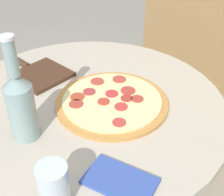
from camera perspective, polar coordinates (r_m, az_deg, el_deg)
name	(u,v)px	position (r m, az deg, el deg)	size (l,w,h in m)	color
table	(89,146)	(1.02, -4.26, -8.83)	(0.81, 0.81, 0.69)	#B2A893
pizza	(112,101)	(0.89, -0.03, -0.61)	(0.32, 0.32, 0.02)	#B77F3D
beer_bottle	(20,103)	(0.76, -16.40, -0.93)	(0.07, 0.07, 0.27)	gray
pizza_paddle	(37,72)	(1.06, -13.49, 4.60)	(0.30, 0.19, 0.02)	#422819
drinking_glass	(54,186)	(0.63, -10.63, -15.45)	(0.06, 0.06, 0.10)	silver
napkin	(120,181)	(0.69, 1.49, -14.91)	(0.18, 0.15, 0.01)	#334C99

